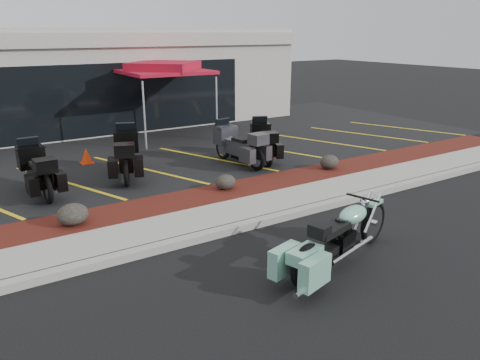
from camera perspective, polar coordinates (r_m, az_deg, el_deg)
ground at (r=8.88m, az=2.31°, el=-8.31°), size 90.00×90.00×0.00m
curb at (r=9.54m, az=-0.77°, el=-5.91°), size 24.00×0.25×0.15m
sidewalk at (r=10.09m, az=-2.87°, el=-4.56°), size 24.00×1.20×0.15m
mulch_bed at (r=11.08m, az=-5.95°, el=-2.54°), size 24.00×1.20×0.16m
upper_lot at (r=15.90m, az=-14.76°, el=3.20°), size 26.00×9.60×0.15m
dealership_building at (r=21.59m, az=-20.50°, el=11.58°), size 18.00×8.16×4.00m
boulder_left at (r=10.00m, az=-19.73°, el=-3.97°), size 0.63×0.52×0.44m
boulder_mid at (r=11.54m, az=-1.80°, el=-0.24°), size 0.52×0.43×0.37m
boulder_right at (r=13.49m, az=10.83°, el=2.19°), size 0.57×0.47×0.40m
hero_cruiser at (r=9.22m, az=15.94°, el=-4.29°), size 3.22×1.59×1.10m
touring_black_front at (r=12.81m, az=-24.16°, el=2.05°), size 0.91×2.20×1.26m
touring_black_mid at (r=13.56m, az=-13.63°, el=4.08°), size 1.63×2.46×1.34m
touring_grey at (r=14.22m, az=-2.09°, el=5.03°), size 1.05×2.24×1.26m
touring_black_rear at (r=14.88m, az=2.40°, el=5.51°), size 1.58×2.23×1.22m
traffic_cone at (r=14.58m, az=-18.23°, el=2.86°), size 0.46×0.46×0.46m
popup_canopy at (r=17.30m, az=-9.25°, el=13.20°), size 3.07×3.07×2.71m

